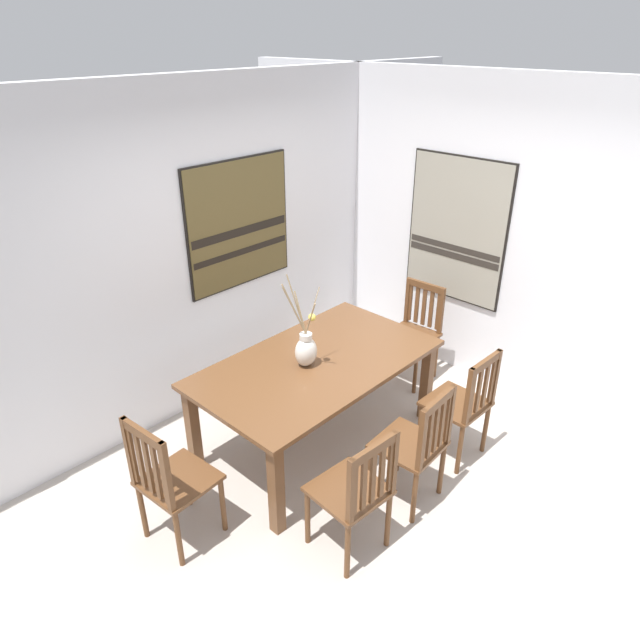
{
  "coord_description": "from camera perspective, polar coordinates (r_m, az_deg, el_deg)",
  "views": [
    {
      "loc": [
        -2.61,
        -1.85,
        2.98
      ],
      "look_at": [
        0.08,
        0.68,
        1.08
      ],
      "focal_mm": 32.06,
      "sensor_mm": 36.0,
      "label": 1
    }
  ],
  "objects": [
    {
      "name": "ground_plane",
      "position": [
        4.38,
        5.96,
        -16.09
      ],
      "size": [
        6.4,
        6.4,
        0.03
      ],
      "primitive_type": "cube",
      "color": "#B2A89E"
    },
    {
      "name": "wall_back",
      "position": [
        4.82,
        -11.04,
        6.92
      ],
      "size": [
        6.4,
        0.12,
        2.7
      ],
      "primitive_type": "cube",
      "color": "silver",
      "rests_on": "ground_plane"
    },
    {
      "name": "wall_side",
      "position": [
        5.11,
        19.74,
        6.95
      ],
      "size": [
        0.12,
        6.4,
        2.7
      ],
      "primitive_type": "cube",
      "color": "silver",
      "rests_on": "ground_plane"
    },
    {
      "name": "dining_table",
      "position": [
        4.35,
        -0.32,
        -5.19
      ],
      "size": [
        1.86,
        1.06,
        0.74
      ],
      "color": "brown",
      "rests_on": "ground_plane"
    },
    {
      "name": "centerpiece_vase",
      "position": [
        4.19,
        -1.41,
        -2.89
      ],
      "size": [
        0.3,
        0.24,
        0.73
      ],
      "color": "silver",
      "rests_on": "dining_table"
    },
    {
      "name": "chair_0",
      "position": [
        3.97,
        9.62,
        -12.08
      ],
      "size": [
        0.44,
        0.44,
        0.92
      ],
      "color": "brown",
      "rests_on": "ground_plane"
    },
    {
      "name": "chair_1",
      "position": [
        3.76,
        -14.8,
        -15.15
      ],
      "size": [
        0.45,
        0.45,
        0.96
      ],
      "color": "brown",
      "rests_on": "ground_plane"
    },
    {
      "name": "chair_2",
      "position": [
        5.35,
        9.46,
        -0.98
      ],
      "size": [
        0.44,
        0.44,
        0.92
      ],
      "color": "brown",
      "rests_on": "ground_plane"
    },
    {
      "name": "chair_3",
      "position": [
        4.43,
        14.09,
        -8.04
      ],
      "size": [
        0.43,
        0.43,
        0.92
      ],
      "color": "brown",
      "rests_on": "ground_plane"
    },
    {
      "name": "chair_4",
      "position": [
        3.6,
        3.6,
        -16.68
      ],
      "size": [
        0.45,
        0.45,
        0.92
      ],
      "color": "brown",
      "rests_on": "ground_plane"
    },
    {
      "name": "painting_on_back_wall",
      "position": [
        4.88,
        -8.11,
        9.47
      ],
      "size": [
        1.06,
        0.05,
        1.08
      ],
      "color": "black"
    },
    {
      "name": "painting_on_side_wall",
      "position": [
        5.3,
        13.49,
        8.72
      ],
      "size": [
        0.05,
        0.97,
        1.3
      ],
      "color": "black"
    }
  ]
}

